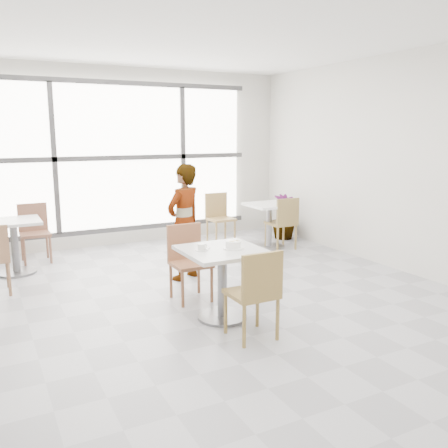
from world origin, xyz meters
name	(u,v)px	position (x,y,z in m)	size (l,w,h in m)	color
floor	(212,307)	(0.00, 0.00, 0.00)	(7.00, 7.00, 0.00)	#9E9EA5
ceiling	(210,23)	(0.00, 0.00, 3.00)	(7.00, 7.00, 0.00)	white
wall_back	(121,157)	(0.00, 3.50, 1.50)	(6.00, 6.00, 0.00)	silver
wall_right	(411,164)	(3.00, 0.00, 1.50)	(7.00, 7.00, 0.00)	silver
window	(122,158)	(0.00, 3.44, 1.50)	(4.60, 0.07, 2.52)	white
main_table	(222,270)	(-0.04, -0.34, 0.52)	(0.80, 0.80, 0.75)	silver
chair_near	(256,289)	(-0.01, -0.96, 0.50)	(0.42, 0.42, 0.87)	olive
chair_far	(188,257)	(-0.11, 0.40, 0.50)	(0.42, 0.42, 0.87)	#915A3C
oatmeal_bowl	(233,244)	(0.07, -0.38, 0.79)	(0.21, 0.21, 0.09)	white
coffee_cup	(202,247)	(-0.25, -0.30, 0.78)	(0.16, 0.13, 0.07)	white
person	(184,222)	(0.15, 1.12, 0.76)	(0.56, 0.37, 1.53)	black
bg_table_left	(14,239)	(-1.83, 2.41, 0.49)	(0.70, 0.70, 0.75)	silver
bg_table_right	(269,219)	(2.08, 2.06, 0.49)	(0.70, 0.70, 0.75)	white
bg_chair_left_far	(34,229)	(-1.52, 2.98, 0.50)	(0.42, 0.42, 0.87)	brown
bg_chair_right_near	(284,220)	(2.22, 1.83, 0.50)	(0.42, 0.42, 0.87)	olive
bg_chair_right_far	(219,214)	(1.51, 2.81, 0.50)	(0.42, 0.42, 0.87)	#A5834D
plant_right	(284,217)	(2.70, 2.52, 0.40)	(0.45, 0.45, 0.81)	#4A814C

